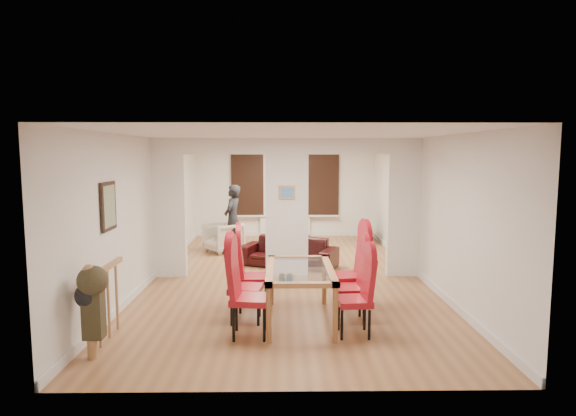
{
  "coord_description": "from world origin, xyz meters",
  "views": [
    {
      "loc": [
        -0.1,
        -8.97,
        2.32
      ],
      "look_at": [
        0.03,
        0.6,
        1.23
      ],
      "focal_mm": 30.0,
      "sensor_mm": 36.0,
      "label": 1
    }
  ],
  "objects_px": {
    "dining_chair_rc": "(349,270)",
    "person": "(233,219)",
    "dining_table": "(300,295)",
    "dining_chair_ra": "(354,295)",
    "bottle": "(292,236)",
    "bowl": "(294,240)",
    "dining_chair_la": "(250,292)",
    "television": "(362,231)",
    "coffee_table": "(297,245)",
    "dining_chair_rb": "(350,283)",
    "dining_chair_lb": "(246,282)",
    "dining_chair_lc": "(254,272)",
    "armchair": "(223,237)",
    "sofa": "(289,252)"
  },
  "relations": [
    {
      "from": "dining_chair_lc",
      "to": "dining_chair_rb",
      "type": "height_order",
      "value": "dining_chair_lc"
    },
    {
      "from": "person",
      "to": "dining_chair_ra",
      "type": "bearing_deg",
      "value": 37.97
    },
    {
      "from": "dining_chair_ra",
      "to": "bowl",
      "type": "relative_size",
      "value": 4.56
    },
    {
      "from": "bottle",
      "to": "bowl",
      "type": "xyz_separation_m",
      "value": [
        0.06,
        -0.03,
        -0.1
      ]
    },
    {
      "from": "dining_chair_la",
      "to": "dining_table",
      "type": "bearing_deg",
      "value": 44.68
    },
    {
      "from": "dining_table",
      "to": "television",
      "type": "bearing_deg",
      "value": 72.81
    },
    {
      "from": "person",
      "to": "bowl",
      "type": "height_order",
      "value": "person"
    },
    {
      "from": "dining_chair_ra",
      "to": "armchair",
      "type": "xyz_separation_m",
      "value": [
        -2.3,
        5.3,
        -0.18
      ]
    },
    {
      "from": "dining_table",
      "to": "dining_chair_lb",
      "type": "distance_m",
      "value": 0.77
    },
    {
      "from": "dining_chair_lc",
      "to": "dining_chair_ra",
      "type": "xyz_separation_m",
      "value": [
        1.34,
        -1.04,
        -0.04
      ]
    },
    {
      "from": "television",
      "to": "bottle",
      "type": "distance_m",
      "value": 2.06
    },
    {
      "from": "bowl",
      "to": "dining_table",
      "type": "bearing_deg",
      "value": -90.58
    },
    {
      "from": "dining_chair_rc",
      "to": "bowl",
      "type": "height_order",
      "value": "dining_chair_rc"
    },
    {
      "from": "dining_table",
      "to": "dining_chair_rb",
      "type": "bearing_deg",
      "value": 1.15
    },
    {
      "from": "dining_chair_rb",
      "to": "armchair",
      "type": "distance_m",
      "value": 5.32
    },
    {
      "from": "dining_chair_rb",
      "to": "dining_chair_rc",
      "type": "bearing_deg",
      "value": 80.58
    },
    {
      "from": "dining_chair_rc",
      "to": "person",
      "type": "xyz_separation_m",
      "value": [
        -2.15,
        4.22,
        0.2
      ]
    },
    {
      "from": "dining_chair_la",
      "to": "person",
      "type": "bearing_deg",
      "value": 103.93
    },
    {
      "from": "dining_chair_ra",
      "to": "bottle",
      "type": "distance_m",
      "value": 5.62
    },
    {
      "from": "sofa",
      "to": "dining_chair_la",
      "type": "bearing_deg",
      "value": -76.93
    },
    {
      "from": "coffee_table",
      "to": "dining_chair_rb",
      "type": "bearing_deg",
      "value": -83.85
    },
    {
      "from": "dining_chair_la",
      "to": "bottle",
      "type": "distance_m",
      "value": 5.64
    },
    {
      "from": "dining_table",
      "to": "dining_chair_ra",
      "type": "relative_size",
      "value": 1.54
    },
    {
      "from": "dining_chair_lb",
      "to": "dining_chair_rb",
      "type": "height_order",
      "value": "dining_chair_lb"
    },
    {
      "from": "dining_table",
      "to": "dining_chair_ra",
      "type": "xyz_separation_m",
      "value": [
        0.67,
        -0.5,
        0.15
      ]
    },
    {
      "from": "television",
      "to": "coffee_table",
      "type": "xyz_separation_m",
      "value": [
        -1.71,
        -0.84,
        -0.18
      ]
    },
    {
      "from": "dining_chair_la",
      "to": "bottle",
      "type": "xyz_separation_m",
      "value": [
        0.65,
        5.6,
        -0.24
      ]
    },
    {
      "from": "dining_chair_rc",
      "to": "person",
      "type": "distance_m",
      "value": 4.74
    },
    {
      "from": "dining_chair_la",
      "to": "person",
      "type": "relative_size",
      "value": 0.72
    },
    {
      "from": "dining_chair_la",
      "to": "dining_chair_lc",
      "type": "relative_size",
      "value": 1.0
    },
    {
      "from": "dining_chair_lb",
      "to": "dining_chair_rc",
      "type": "bearing_deg",
      "value": 25.18
    },
    {
      "from": "coffee_table",
      "to": "bottle",
      "type": "xyz_separation_m",
      "value": [
        -0.15,
        -0.06,
        0.23
      ]
    },
    {
      "from": "dining_chair_la",
      "to": "dining_chair_lb",
      "type": "distance_m",
      "value": 0.56
    },
    {
      "from": "dining_chair_la",
      "to": "bowl",
      "type": "xyz_separation_m",
      "value": [
        0.71,
        5.56,
        -0.34
      ]
    },
    {
      "from": "sofa",
      "to": "dining_chair_rc",
      "type": "bearing_deg",
      "value": -51.88
    },
    {
      "from": "armchair",
      "to": "coffee_table",
      "type": "xyz_separation_m",
      "value": [
        1.77,
        0.34,
        -0.25
      ]
    },
    {
      "from": "dining_chair_lb",
      "to": "dining_chair_ra",
      "type": "height_order",
      "value": "dining_chair_lb"
    },
    {
      "from": "dining_chair_lb",
      "to": "bottle",
      "type": "bearing_deg",
      "value": 88.27
    },
    {
      "from": "dining_chair_rb",
      "to": "bowl",
      "type": "bearing_deg",
      "value": 94.68
    },
    {
      "from": "dining_chair_lc",
      "to": "dining_chair_rc",
      "type": "distance_m",
      "value": 1.42
    },
    {
      "from": "armchair",
      "to": "television",
      "type": "relative_size",
      "value": 0.77
    },
    {
      "from": "bottle",
      "to": "bowl",
      "type": "distance_m",
      "value": 0.12
    },
    {
      "from": "sofa",
      "to": "bottle",
      "type": "relative_size",
      "value": 7.64
    },
    {
      "from": "sofa",
      "to": "armchair",
      "type": "bearing_deg",
      "value": 157.47
    },
    {
      "from": "dining_chair_lc",
      "to": "sofa",
      "type": "relative_size",
      "value": 0.58
    },
    {
      "from": "dining_chair_lc",
      "to": "dining_chair_rb",
      "type": "distance_m",
      "value": 1.45
    },
    {
      "from": "dining_chair_lb",
      "to": "sofa",
      "type": "height_order",
      "value": "dining_chair_lb"
    },
    {
      "from": "person",
      "to": "bottle",
      "type": "height_order",
      "value": "person"
    },
    {
      "from": "sofa",
      "to": "bottle",
      "type": "distance_m",
      "value": 1.74
    },
    {
      "from": "dining_chair_lc",
      "to": "dining_chair_rc",
      "type": "xyz_separation_m",
      "value": [
        1.42,
        -0.01,
        0.02
      ]
    }
  ]
}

